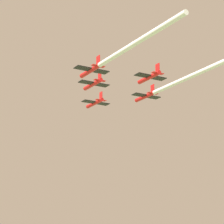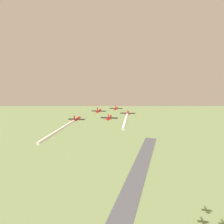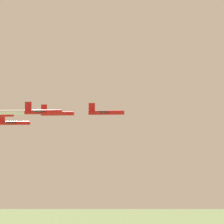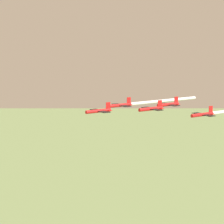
{
  "view_description": "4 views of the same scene",
  "coord_description": "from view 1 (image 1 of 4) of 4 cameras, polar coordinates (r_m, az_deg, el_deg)",
  "views": [
    {
      "loc": [
        139.57,
        -35.7,
        64.2
      ],
      "look_at": [
        -52.55,
        -42.64,
        116.07
      ],
      "focal_mm": 85.0,
      "sensor_mm": 36.0,
      "label": 1
    },
    {
      "loc": [
        61.06,
        39.92,
        139.87
      ],
      "look_at": [
        -41.92,
        -48.28,
        115.96
      ],
      "focal_mm": 28.0,
      "sensor_mm": 36.0,
      "label": 2
    },
    {
      "loc": [
        -151.6,
        79.85,
        105.56
      ],
      "look_at": [
        -50.48,
        -48.15,
        118.21
      ],
      "focal_mm": 85.0,
      "sensor_mm": 36.0,
      "label": 3
    },
    {
      "loc": [
        -48.72,
        -252.4,
        150.15
      ],
      "look_at": [
        -42.2,
        -44.07,
        117.01
      ],
      "focal_mm": 85.0,
      "sensor_mm": 36.0,
      "label": 4
    }
  ],
  "objects": [
    {
      "name": "jet_4",
      "position": [
        166.08,
        4.1,
        3.8
      ],
      "size": [
        10.63,
        10.43,
        3.77
      ],
      "rotation": [
        0.0,
        0.0,
        2.14
      ],
      "color": "red"
    },
    {
      "name": "jet_0",
      "position": [
        194.97,
        -1.81,
        1.0
      ],
      "size": [
        10.63,
        10.43,
        3.77
      ],
      "rotation": [
        0.0,
        0.0,
        2.14
      ],
      "color": "red"
    },
    {
      "name": "jet_1",
      "position": [
        175.53,
        -2.0,
        3.06
      ],
      "size": [
        10.63,
        10.43,
        3.77
      ],
      "rotation": [
        0.0,
        0.0,
        2.14
      ],
      "color": "red"
    },
    {
      "name": "jet_3",
      "position": [
        155.29,
        -2.26,
        4.54
      ],
      "size": [
        10.63,
        10.43,
        3.77
      ],
      "rotation": [
        0.0,
        0.0,
        2.14
      ],
      "color": "red"
    },
    {
      "name": "smoke_trail_2",
      "position": [
        167.35,
        8.24,
        3.72
      ],
      "size": [
        32.21,
        21.3,
        1.4
      ],
      "rotation": [
        0.0,
        0.0,
        2.14
      ],
      "color": "white"
    },
    {
      "name": "smoke_trail_3",
      "position": [
        135.35,
        2.79,
        7.56
      ],
      "size": [
        33.89,
        22.37,
        1.38
      ],
      "rotation": [
        0.0,
        0.0,
        2.14
      ],
      "color": "white"
    },
    {
      "name": "jet_2",
      "position": [
        185.56,
        3.65,
        1.72
      ],
      "size": [
        10.63,
        10.43,
        3.77
      ],
      "rotation": [
        0.0,
        0.0,
        2.14
      ],
      "color": "red"
    }
  ]
}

